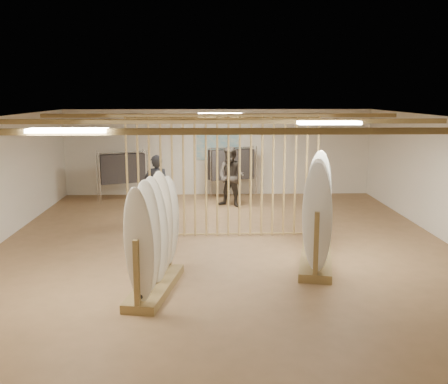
{
  "coord_description": "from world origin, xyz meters",
  "views": [
    {
      "loc": [
        -0.37,
        -11.13,
        3.29
      ],
      "look_at": [
        0.0,
        0.0,
        1.2
      ],
      "focal_mm": 42.0,
      "sensor_mm": 36.0,
      "label": 1
    }
  ],
  "objects_px": {
    "clothing_rack_a": "(122,168)",
    "clothing_rack_b": "(231,164)",
    "shopper_a": "(157,184)",
    "shopper_b": "(231,173)",
    "rack_left": "(154,253)",
    "rack_right": "(317,225)"
  },
  "relations": [
    {
      "from": "clothing_rack_a",
      "to": "clothing_rack_b",
      "type": "distance_m",
      "value": 3.42
    },
    {
      "from": "clothing_rack_b",
      "to": "shopper_a",
      "type": "relative_size",
      "value": 0.84
    },
    {
      "from": "clothing_rack_a",
      "to": "shopper_b",
      "type": "xyz_separation_m",
      "value": [
        3.33,
        -0.9,
        -0.02
      ]
    },
    {
      "from": "rack_left",
      "to": "shopper_b",
      "type": "xyz_separation_m",
      "value": [
        1.61,
        6.74,
        0.34
      ]
    },
    {
      "from": "clothing_rack_a",
      "to": "shopper_b",
      "type": "height_order",
      "value": "shopper_b"
    },
    {
      "from": "rack_right",
      "to": "shopper_a",
      "type": "bearing_deg",
      "value": 147.48
    },
    {
      "from": "clothing_rack_b",
      "to": "shopper_a",
      "type": "bearing_deg",
      "value": -143.56
    },
    {
      "from": "rack_right",
      "to": "clothing_rack_b",
      "type": "xyz_separation_m",
      "value": [
        -1.39,
        6.55,
        0.35
      ]
    },
    {
      "from": "shopper_b",
      "to": "rack_right",
      "type": "bearing_deg",
      "value": -48.26
    },
    {
      "from": "rack_left",
      "to": "rack_right",
      "type": "bearing_deg",
      "value": 36.7
    },
    {
      "from": "shopper_b",
      "to": "shopper_a",
      "type": "bearing_deg",
      "value": -113.25
    },
    {
      "from": "shopper_a",
      "to": "clothing_rack_a",
      "type": "bearing_deg",
      "value": -60.5
    },
    {
      "from": "clothing_rack_a",
      "to": "clothing_rack_b",
      "type": "relative_size",
      "value": 0.95
    },
    {
      "from": "shopper_b",
      "to": "clothing_rack_b",
      "type": "bearing_deg",
      "value": 113.43
    },
    {
      "from": "rack_left",
      "to": "shopper_b",
      "type": "relative_size",
      "value": 1.05
    },
    {
      "from": "shopper_a",
      "to": "shopper_b",
      "type": "relative_size",
      "value": 0.99
    },
    {
      "from": "clothing_rack_a",
      "to": "shopper_b",
      "type": "relative_size",
      "value": 0.79
    },
    {
      "from": "shopper_a",
      "to": "shopper_b",
      "type": "height_order",
      "value": "shopper_b"
    },
    {
      "from": "shopper_b",
      "to": "clothing_rack_a",
      "type": "bearing_deg",
      "value": -168.96
    },
    {
      "from": "clothing_rack_a",
      "to": "shopper_b",
      "type": "distance_m",
      "value": 3.45
    },
    {
      "from": "rack_left",
      "to": "clothing_rack_b",
      "type": "xyz_separation_m",
      "value": [
        1.67,
        8.07,
        0.42
      ]
    },
    {
      "from": "shopper_a",
      "to": "shopper_b",
      "type": "distance_m",
      "value": 2.66
    }
  ]
}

